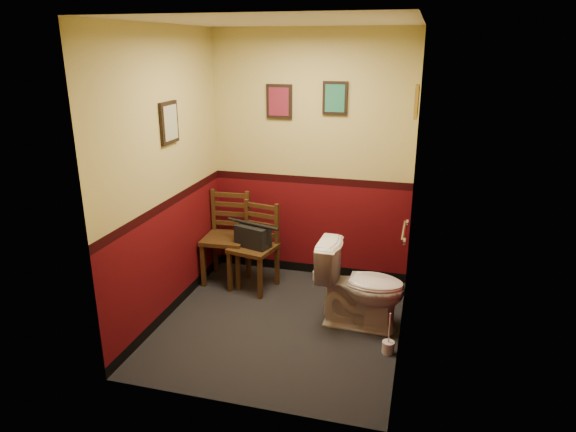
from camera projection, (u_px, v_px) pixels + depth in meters
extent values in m
cube|color=black|center=(281.00, 323.00, 4.89)|extent=(2.20, 2.40, 0.00)
cube|color=silver|center=(280.00, 21.00, 4.03)|extent=(2.20, 2.40, 0.00)
cube|color=#4E090E|center=(311.00, 159.00, 5.56)|extent=(2.20, 0.00, 2.70)
cube|color=#4E090E|center=(230.00, 233.00, 3.36)|extent=(2.20, 0.00, 2.70)
cube|color=#4E090E|center=(166.00, 178.00, 4.73)|extent=(0.00, 2.40, 2.70)
cube|color=#4E090E|center=(410.00, 196.00, 4.19)|extent=(0.00, 2.40, 2.70)
cylinder|color=silver|center=(404.00, 231.00, 4.55)|extent=(0.03, 0.50, 0.03)
cylinder|color=silver|center=(404.00, 241.00, 4.32)|extent=(0.02, 0.06, 0.06)
cylinder|color=silver|center=(407.00, 223.00, 4.78)|extent=(0.02, 0.06, 0.06)
cube|color=black|center=(279.00, 102.00, 5.44)|extent=(0.28, 0.03, 0.36)
cube|color=maroon|center=(279.00, 102.00, 5.42)|extent=(0.22, 0.01, 0.30)
cube|color=black|center=(335.00, 98.00, 5.27)|extent=(0.26, 0.03, 0.34)
cube|color=#226D52|center=(335.00, 98.00, 5.26)|extent=(0.20, 0.01, 0.28)
cube|color=black|center=(169.00, 123.00, 4.66)|extent=(0.03, 0.30, 0.38)
cube|color=#A6A482|center=(171.00, 123.00, 4.66)|extent=(0.01, 0.24, 0.31)
cube|color=olive|center=(417.00, 101.00, 4.52)|extent=(0.03, 0.34, 0.28)
cube|color=#A6A482|center=(415.00, 101.00, 4.52)|extent=(0.01, 0.28, 0.22)
imported|color=white|center=(361.00, 286.00, 4.74)|extent=(0.83, 0.49, 0.80)
cylinder|color=silver|center=(388.00, 347.00, 4.41)|extent=(0.11, 0.11, 0.11)
cylinder|color=silver|center=(389.00, 329.00, 4.35)|extent=(0.01, 0.01, 0.30)
cube|color=#4C3116|center=(226.00, 239.00, 5.64)|extent=(0.49, 0.49, 0.04)
cube|color=#4C3116|center=(203.00, 265.00, 5.57)|extent=(0.05, 0.05, 0.50)
cube|color=#4C3116|center=(216.00, 251.00, 5.94)|extent=(0.05, 0.05, 0.50)
cube|color=#4C3116|center=(238.00, 268.00, 5.49)|extent=(0.05, 0.05, 0.50)
cube|color=#4C3116|center=(249.00, 254.00, 5.86)|extent=(0.05, 0.05, 0.50)
cube|color=#4C3116|center=(214.00, 210.00, 5.79)|extent=(0.05, 0.04, 0.50)
cube|color=#4C3116|center=(248.00, 213.00, 5.71)|extent=(0.05, 0.04, 0.50)
cube|color=#4C3116|center=(231.00, 223.00, 5.79)|extent=(0.38, 0.05, 0.05)
cube|color=#4C3116|center=(231.00, 214.00, 5.76)|extent=(0.38, 0.05, 0.05)
cube|color=#4C3116|center=(230.00, 205.00, 5.72)|extent=(0.38, 0.05, 0.05)
cube|color=#4C3116|center=(230.00, 195.00, 5.69)|extent=(0.38, 0.05, 0.05)
cube|color=#4C3116|center=(253.00, 248.00, 5.46)|extent=(0.51, 0.51, 0.04)
cube|color=#4C3116|center=(230.00, 271.00, 5.46)|extent=(0.05, 0.05, 0.46)
cube|color=#4C3116|center=(248.00, 259.00, 5.77)|extent=(0.05, 0.05, 0.46)
cube|color=#4C3116|center=(260.00, 278.00, 5.30)|extent=(0.05, 0.05, 0.46)
cube|color=#4C3116|center=(277.00, 265.00, 5.61)|extent=(0.05, 0.05, 0.46)
cube|color=#4C3116|center=(247.00, 220.00, 5.63)|extent=(0.05, 0.04, 0.46)
cube|color=#4C3116|center=(277.00, 225.00, 5.47)|extent=(0.05, 0.04, 0.46)
cube|color=#4C3116|center=(262.00, 233.00, 5.59)|extent=(0.35, 0.10, 0.05)
cube|color=#4C3116|center=(262.00, 225.00, 5.56)|extent=(0.35, 0.10, 0.05)
cube|color=#4C3116|center=(262.00, 215.00, 5.52)|extent=(0.35, 0.10, 0.05)
cube|color=#4C3116|center=(261.00, 206.00, 5.49)|extent=(0.35, 0.10, 0.05)
cube|color=black|center=(253.00, 236.00, 5.42)|extent=(0.40, 0.28, 0.23)
cylinder|color=black|center=(253.00, 224.00, 5.37)|extent=(0.32, 0.13, 0.03)
cylinder|color=silver|center=(318.00, 276.00, 5.78)|extent=(0.11, 0.11, 0.10)
cylinder|color=silver|center=(328.00, 277.00, 5.75)|extent=(0.11, 0.11, 0.10)
cylinder|color=silver|center=(323.00, 268.00, 5.73)|extent=(0.11, 0.11, 0.10)
cylinder|color=silver|center=(323.00, 261.00, 5.68)|extent=(0.11, 0.11, 0.10)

